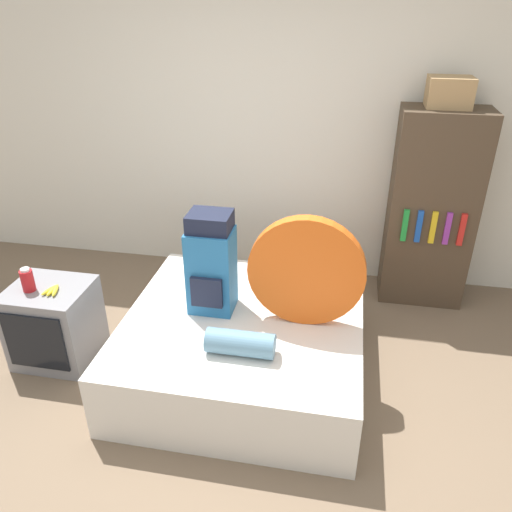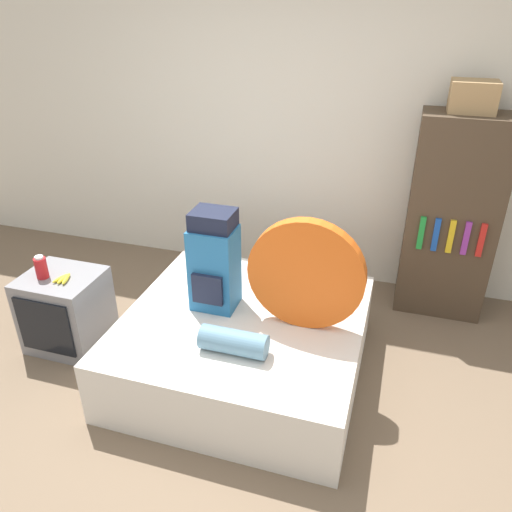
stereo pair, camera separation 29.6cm
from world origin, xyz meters
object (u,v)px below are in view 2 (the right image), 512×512
object	(u,v)px
backpack	(214,262)
sleeping_roll	(234,342)
television	(66,311)
cardboard_box	(473,96)
tent_bag	(306,275)
bookshelf	(451,218)
canister	(41,267)

from	to	relation	value
backpack	sleeping_roll	world-z (taller)	backpack
backpack	television	world-z (taller)	backpack
television	cardboard_box	distance (m)	3.17
tent_bag	television	bearing A→B (deg)	-175.54
sleeping_roll	cardboard_box	distance (m)	2.29
backpack	bookshelf	distance (m)	1.85
tent_bag	canister	bearing A→B (deg)	-174.47
backpack	television	bearing A→B (deg)	-171.06
sleeping_roll	bookshelf	xyz separation A→B (m)	(1.18, 1.56, 0.26)
tent_bag	sleeping_roll	bearing A→B (deg)	-129.59
bookshelf	tent_bag	bearing A→B (deg)	-126.23
backpack	television	distance (m)	1.19
tent_bag	bookshelf	xyz separation A→B (m)	(0.86, 1.17, -0.02)
sleeping_roll	cardboard_box	world-z (taller)	cardboard_box
bookshelf	canister	bearing A→B (deg)	-152.91
tent_bag	cardboard_box	bearing A→B (deg)	54.96
canister	sleeping_roll	bearing A→B (deg)	-8.68
backpack	cardboard_box	distance (m)	2.06
sleeping_roll	tent_bag	bearing A→B (deg)	50.41
television	canister	bearing A→B (deg)	-156.39
television	cardboard_box	bearing A→B (deg)	27.93
backpack	bookshelf	size ratio (longest dim) A/B	0.43
backpack	cardboard_box	bearing A→B (deg)	38.91
television	bookshelf	size ratio (longest dim) A/B	0.36
canister	bookshelf	xyz separation A→B (m)	(2.63, 1.34, 0.14)
canister	cardboard_box	distance (m)	3.12
backpack	tent_bag	world-z (taller)	tent_bag
backpack	canister	distance (m)	1.19
backpack	bookshelf	world-z (taller)	bookshelf
backpack	tent_bag	size ratio (longest dim) A/B	0.94
sleeping_roll	television	world-z (taller)	sleeping_roll
cardboard_box	backpack	bearing A→B (deg)	-141.09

